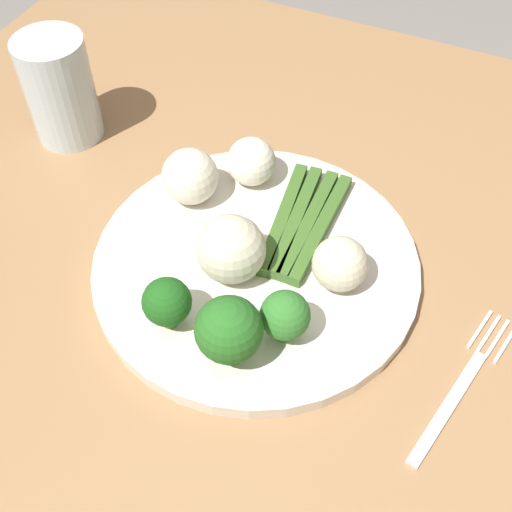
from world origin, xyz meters
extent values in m
cube|color=#9E754C|center=(0.00, 0.00, 0.72)|extent=(1.11, 0.87, 0.04)
cylinder|color=#9E754C|center=(-0.49, 0.37, 0.35)|extent=(0.07, 0.07, 0.70)
cylinder|color=silver|center=(-0.08, -0.01, 0.75)|extent=(0.30, 0.30, 0.01)
cube|color=#3D6626|center=(-0.03, 0.05, 0.76)|extent=(0.01, 0.14, 0.01)
cube|color=#3D6626|center=(-0.05, 0.05, 0.76)|extent=(0.02, 0.14, 0.01)
cube|color=#3D6626|center=(-0.06, 0.05, 0.76)|extent=(0.03, 0.14, 0.01)
cube|color=#3D6626|center=(-0.07, 0.05, 0.76)|extent=(0.03, 0.14, 0.01)
cylinder|color=#609E3D|center=(-0.02, -0.07, 0.76)|extent=(0.01, 0.01, 0.01)
sphere|color=#337A2D|center=(-0.02, -0.07, 0.79)|extent=(0.04, 0.04, 0.04)
cylinder|color=#4C7F2B|center=(-0.11, -0.10, 0.76)|extent=(0.01, 0.01, 0.01)
sphere|color=#1E5B1C|center=(-0.11, -0.10, 0.79)|extent=(0.04, 0.04, 0.04)
cylinder|color=#568E33|center=(-0.05, -0.11, 0.76)|extent=(0.02, 0.02, 0.02)
sphere|color=#286B23|center=(-0.05, -0.11, 0.79)|extent=(0.05, 0.05, 0.05)
sphere|color=silver|center=(-0.17, 0.04, 0.78)|extent=(0.05, 0.05, 0.05)
sphere|color=white|center=(-0.12, 0.09, 0.78)|extent=(0.05, 0.05, 0.05)
sphere|color=beige|center=(-0.09, -0.03, 0.79)|extent=(0.06, 0.06, 0.06)
sphere|color=beige|center=(0.00, 0.00, 0.78)|extent=(0.05, 0.05, 0.05)
cube|color=silver|center=(0.12, -0.07, 0.74)|extent=(0.04, 0.12, 0.00)
cube|color=silver|center=(0.15, 0.01, 0.74)|extent=(0.01, 0.04, 0.00)
cube|color=silver|center=(0.14, 0.01, 0.74)|extent=(0.01, 0.04, 0.00)
cube|color=silver|center=(0.14, 0.01, 0.74)|extent=(0.01, 0.04, 0.00)
cube|color=silver|center=(0.13, 0.01, 0.74)|extent=(0.01, 0.04, 0.00)
cylinder|color=silver|center=(-0.35, 0.08, 0.80)|extent=(0.07, 0.07, 0.12)
camera|label=1|loc=(0.08, -0.34, 1.21)|focal=44.90mm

